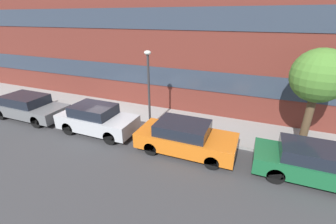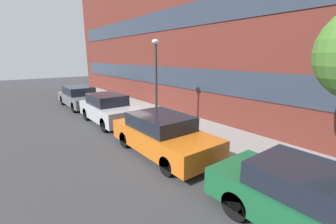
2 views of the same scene
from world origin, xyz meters
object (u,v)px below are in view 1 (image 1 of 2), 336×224
at_px(parked_car_silver, 97,119).
at_px(parked_car_orange, 185,138).
at_px(parked_car_green, 316,164).
at_px(street_tree, 319,77).
at_px(lamp_post, 149,80).
at_px(fire_hydrant, 47,99).
at_px(parked_car_grey, 29,107).

xyz_separation_m(parked_car_silver, parked_car_orange, (4.55, 0.00, -0.05)).
height_order(parked_car_orange, parked_car_green, parked_car_orange).
relative_size(parked_car_orange, street_tree, 0.98).
xyz_separation_m(parked_car_silver, street_tree, (9.13, 1.91, 2.53)).
bearing_deg(street_tree, parked_car_silver, -168.17).
distance_m(parked_car_silver, lamp_post, 3.18).
distance_m(parked_car_silver, fire_hydrant, 5.51).
distance_m(parked_car_orange, lamp_post, 3.29).
bearing_deg(parked_car_green, parked_car_grey, 180.00).
bearing_deg(parked_car_silver, street_tree, 11.83).
relative_size(parked_car_grey, fire_hydrant, 6.50).
distance_m(parked_car_grey, lamp_post, 7.30).
relative_size(parked_car_silver, lamp_post, 1.02).
bearing_deg(lamp_post, parked_car_orange, -30.29).
distance_m(parked_car_grey, street_tree, 14.20).
bearing_deg(fire_hydrant, parked_car_orange, -9.64).
xyz_separation_m(parked_car_green, street_tree, (-0.18, 1.91, 2.60)).
bearing_deg(parked_car_green, parked_car_orange, 180.00).
bearing_deg(lamp_post, fire_hydrant, 177.69).
height_order(parked_car_green, lamp_post, lamp_post).
relative_size(parked_car_green, street_tree, 0.99).
bearing_deg(parked_car_green, fire_hydrant, 173.48).
height_order(parked_car_green, street_tree, street_tree).
distance_m(parked_car_grey, parked_car_green, 14.01).
relative_size(parked_car_grey, lamp_post, 1.16).
height_order(street_tree, lamp_post, street_tree).
distance_m(parked_car_grey, parked_car_silver, 4.70).
bearing_deg(street_tree, fire_hydrant, -179.01).
distance_m(parked_car_green, street_tree, 3.23).
xyz_separation_m(parked_car_green, lamp_post, (-7.09, 1.36, 1.90)).
bearing_deg(lamp_post, street_tree, 4.54).
height_order(parked_car_silver, street_tree, street_tree).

